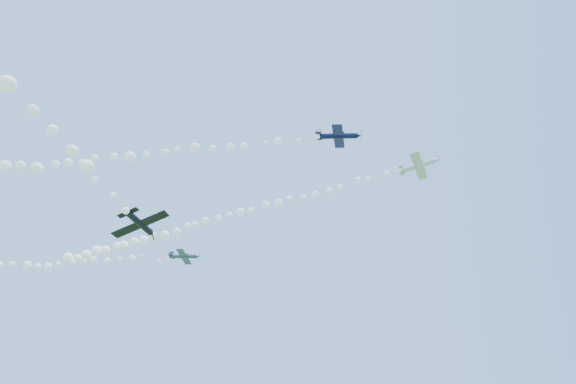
# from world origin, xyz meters

# --- Properties ---
(plane_white) EXTENTS (7.21, 7.64, 1.93)m
(plane_white) POSITION_xyz_m (26.87, -2.83, 54.31)
(plane_white) COLOR silver
(smoke_trail_white) EXTENTS (74.44, 23.96, 3.04)m
(smoke_trail_white) POSITION_xyz_m (-12.36, 8.81, 53.99)
(smoke_trail_white) COLOR white
(plane_navy) EXTENTS (7.41, 7.47, 2.91)m
(plane_navy) POSITION_xyz_m (13.66, -13.24, 53.22)
(plane_navy) COLOR #0C0C37
(smoke_trail_navy) EXTENTS (82.06, 2.72, 2.90)m
(smoke_trail_navy) POSITION_xyz_m (-29.58, -13.25, 53.04)
(smoke_trail_navy) COLOR white
(plane_grey) EXTENTS (6.03, 6.34, 2.12)m
(plane_grey) POSITION_xyz_m (-16.38, 6.76, 45.22)
(plane_grey) COLOR #383F52
(smoke_trail_grey) EXTENTS (62.90, 4.98, 2.84)m
(smoke_trail_grey) POSITION_xyz_m (-49.63, 5.24, 44.82)
(smoke_trail_grey) COLOR white
(plane_black) EXTENTS (6.84, 6.80, 2.50)m
(plane_black) POSITION_xyz_m (-10.93, -22.58, 33.33)
(plane_black) COLOR black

